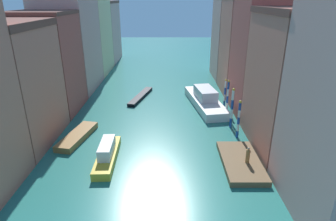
# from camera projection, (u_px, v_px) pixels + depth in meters

# --- Properties ---
(ground_plane) EXTENTS (154.00, 154.00, 0.00)m
(ground_plane) POSITION_uv_depth(u_px,v_px,m) (156.00, 105.00, 42.00)
(ground_plane) COLOR #28756B
(building_left_1) EXTENTS (7.82, 10.12, 12.76)m
(building_left_1) POSITION_uv_depth(u_px,v_px,m) (9.00, 85.00, 29.03)
(building_left_1) COLOR #C6705B
(building_left_1) RESTS_ON ground
(building_left_2) EXTENTS (7.82, 8.67, 13.26)m
(building_left_2) POSITION_uv_depth(u_px,v_px,m) (45.00, 63.00, 37.74)
(building_left_2) COLOR #B25147
(building_left_2) RESTS_ON ground
(building_left_3) EXTENTS (7.82, 11.82, 19.11)m
(building_left_3) POSITION_uv_depth(u_px,v_px,m) (68.00, 32.00, 46.27)
(building_left_3) COLOR tan
(building_left_3) RESTS_ON ground
(building_left_4) EXTENTS (7.82, 11.58, 18.90)m
(building_left_4) POSITION_uv_depth(u_px,v_px,m) (87.00, 26.00, 57.09)
(building_left_4) COLOR beige
(building_left_4) RESTS_ON ground
(building_left_5) EXTENTS (7.82, 11.88, 14.17)m
(building_left_5) POSITION_uv_depth(u_px,v_px,m) (101.00, 32.00, 68.86)
(building_left_5) COLOR tan
(building_left_5) RESTS_ON ground
(building_right_1) EXTENTS (7.82, 10.53, 13.98)m
(building_right_1) POSITION_uv_depth(u_px,v_px,m) (296.00, 82.00, 28.03)
(building_right_1) COLOR #C6705B
(building_right_1) RESTS_ON ground
(building_right_2) EXTENTS (7.82, 8.99, 20.31)m
(building_right_2) POSITION_uv_depth(u_px,v_px,m) (268.00, 37.00, 35.86)
(building_right_2) COLOR #B25147
(building_right_2) RESTS_ON ground
(building_right_3) EXTENTS (7.82, 8.87, 15.87)m
(building_right_3) POSITION_uv_depth(u_px,v_px,m) (247.00, 44.00, 45.16)
(building_right_3) COLOR #C6705B
(building_right_3) RESTS_ON ground
(building_right_4) EXTENTS (7.82, 9.44, 15.81)m
(building_right_4) POSITION_uv_depth(u_px,v_px,m) (234.00, 36.00, 53.95)
(building_right_4) COLOR tan
(building_right_4) RESTS_ON ground
(waterfront_dock) EXTENTS (3.49, 7.18, 0.54)m
(waterfront_dock) POSITION_uv_depth(u_px,v_px,m) (240.00, 162.00, 26.85)
(waterfront_dock) COLOR brown
(waterfront_dock) RESTS_ON ground
(person_on_dock) EXTENTS (0.36, 0.36, 1.60)m
(person_on_dock) POSITION_uv_depth(u_px,v_px,m) (247.00, 155.00, 25.99)
(person_on_dock) COLOR olive
(person_on_dock) RESTS_ON waterfront_dock
(mooring_pole_0) EXTENTS (0.32, 0.32, 4.45)m
(mooring_pole_0) POSITION_uv_depth(u_px,v_px,m) (238.00, 119.00, 31.30)
(mooring_pole_0) COLOR #1E479E
(mooring_pole_0) RESTS_ON ground
(mooring_pole_1) EXTENTS (0.35, 0.35, 4.99)m
(mooring_pole_1) POSITION_uv_depth(u_px,v_px,m) (231.00, 108.00, 33.79)
(mooring_pole_1) COLOR #1E479E
(mooring_pole_1) RESTS_ON ground
(mooring_pole_2) EXTENTS (0.29, 0.29, 5.00)m
(mooring_pole_2) POSITION_uv_depth(u_px,v_px,m) (227.00, 98.00, 36.98)
(mooring_pole_2) COLOR #1E479E
(mooring_pole_2) RESTS_ON ground
(mooring_pole_3) EXTENTS (0.28, 0.28, 3.80)m
(mooring_pole_3) POSITION_uv_depth(u_px,v_px,m) (227.00, 98.00, 38.72)
(mooring_pole_3) COLOR #1E479E
(mooring_pole_3) RESTS_ON ground
(mooring_pole_4) EXTENTS (0.29, 0.29, 4.22)m
(mooring_pole_4) POSITION_uv_depth(u_px,v_px,m) (224.00, 93.00, 40.17)
(mooring_pole_4) COLOR #1E479E
(mooring_pole_4) RESTS_ON ground
(vaporetto_white) EXTENTS (5.27, 12.71, 2.66)m
(vaporetto_white) POSITION_uv_depth(u_px,v_px,m) (204.00, 100.00, 41.25)
(vaporetto_white) COLOR white
(vaporetto_white) RESTS_ON ground
(gondola_black) EXTENTS (3.26, 8.70, 0.50)m
(gondola_black) POSITION_uv_depth(u_px,v_px,m) (140.00, 96.00, 44.77)
(gondola_black) COLOR black
(gondola_black) RESTS_ON ground
(motorboat_0) EXTENTS (3.15, 6.97, 0.66)m
(motorboat_0) POSITION_uv_depth(u_px,v_px,m) (77.00, 136.00, 31.66)
(motorboat_0) COLOR olive
(motorboat_0) RESTS_ON ground
(motorboat_1) EXTENTS (1.88, 7.19, 1.90)m
(motorboat_1) POSITION_uv_depth(u_px,v_px,m) (107.00, 154.00, 27.40)
(motorboat_1) COLOR gold
(motorboat_1) RESTS_ON ground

